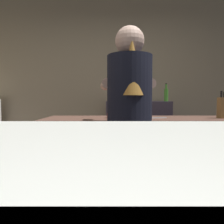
{
  "coord_description": "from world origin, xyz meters",
  "views": [
    {
      "loc": [
        -0.04,
        -1.28,
        1.11
      ],
      "look_at": [
        -0.04,
        -0.75,
        1.08
      ],
      "focal_mm": 33.91,
      "sensor_mm": 36.0,
      "label": 1
    }
  ],
  "objects": [
    {
      "name": "mixing_bowl",
      "position": [
        -0.01,
        0.79,
        0.95
      ],
      "size": [
        0.16,
        0.16,
        0.04
      ],
      "primitive_type": "cylinder",
      "color": "#C85138",
      "rests_on": "prep_counter"
    },
    {
      "name": "wall_back",
      "position": [
        0.0,
        2.2,
        1.35
      ],
      "size": [
        5.2,
        0.1,
        2.7
      ],
      "primitive_type": "cube",
      "color": "gray",
      "rests_on": "ground"
    },
    {
      "name": "knife_block",
      "position": [
        1.03,
        0.75,
        1.04
      ],
      "size": [
        0.1,
        0.08,
        0.29
      ],
      "color": "brown",
      "rests_on": "prep_counter"
    },
    {
      "name": "bottle_olive_oil",
      "position": [
        0.34,
        1.97,
        1.19
      ],
      "size": [
        0.06,
        0.06,
        0.26
      ],
      "color": "black",
      "rests_on": "back_shelf"
    },
    {
      "name": "prep_counter",
      "position": [
        0.35,
        0.79,
        0.47
      ],
      "size": [
        2.1,
        0.6,
        0.93
      ],
      "primitive_type": "cube",
      "color": "brown",
      "rests_on": "ground"
    },
    {
      "name": "bottle_vinegar",
      "position": [
        -0.07,
        1.91,
        1.18
      ],
      "size": [
        0.06,
        0.06,
        0.25
      ],
      "color": "#B52C1B",
      "rests_on": "back_shelf"
    },
    {
      "name": "bottle_hot_sauce",
      "position": [
        0.77,
        1.89,
        1.19
      ],
      "size": [
        0.06,
        0.06,
        0.27
      ],
      "color": "#428B2B",
      "rests_on": "back_shelf"
    },
    {
      "name": "bartender",
      "position": [
        0.09,
        0.33,
        0.96
      ],
      "size": [
        0.45,
        0.53,
        1.66
      ],
      "rotation": [
        0.0,
        0.0,
        1.66
      ],
      "color": "#272F38",
      "rests_on": "ground"
    },
    {
      "name": "back_shelf",
      "position": [
        0.35,
        1.92,
        0.54
      ],
      "size": [
        0.96,
        0.36,
        1.09
      ],
      "primitive_type": "cube",
      "color": "#3D3540",
      "rests_on": "ground"
    },
    {
      "name": "bottle_soy",
      "position": [
        0.14,
        1.86,
        1.16
      ],
      "size": [
        0.07,
        0.07,
        0.19
      ],
      "color": "#428D2F",
      "rests_on": "back_shelf"
    },
    {
      "name": "chefs_knife",
      "position": [
        0.37,
        0.74,
        0.94
      ],
      "size": [
        0.24,
        0.11,
        0.01
      ],
      "primitive_type": "cube",
      "rotation": [
        0.0,
        0.0,
        0.36
      ],
      "color": "silver",
      "rests_on": "prep_counter"
    }
  ]
}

